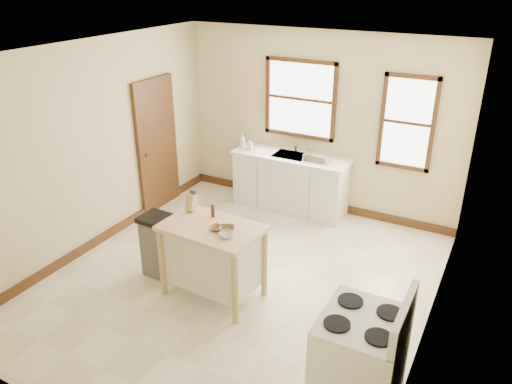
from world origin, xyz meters
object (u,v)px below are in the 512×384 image
pepper_grinder (213,211)px  soap_bottle_b (250,145)px  knife_block (191,203)px  trash_bin (160,246)px  bowl_c (226,235)px  gas_stove (360,350)px  bowl_a (217,228)px  bowl_b (227,229)px  dish_rack (317,158)px  kitchen_island (213,261)px  soap_bottle_a (243,141)px

pepper_grinder → soap_bottle_b: bearing=108.3°
pepper_grinder → knife_block: bearing=176.8°
trash_bin → soap_bottle_b: bearing=92.1°
soap_bottle_b → bowl_c: size_ratio=1.08×
trash_bin → gas_stove: 2.98m
bowl_a → bowl_b: bearing=20.3°
pepper_grinder → trash_bin: bearing=-168.2°
trash_bin → bowl_b: bearing=-1.6°
bowl_c → trash_bin: size_ratio=0.19×
dish_rack → bowl_b: dish_rack is taller
kitchen_island → knife_block: 0.74m
pepper_grinder → bowl_b: size_ratio=0.88×
bowl_c → trash_bin: 1.25m
knife_block → bowl_b: size_ratio=1.17×
bowl_c → gas_stove: (1.74, -0.65, -0.35)m
knife_block → pepper_grinder: (0.32, -0.02, -0.02)m
soap_bottle_a → bowl_b: soap_bottle_a is taller
soap_bottle_a → trash_bin: 2.53m
soap_bottle_b → bowl_b: (1.07, -2.47, -0.06)m
bowl_b → trash_bin: 1.17m
knife_block → bowl_c: (0.70, -0.36, -0.08)m
kitchen_island → pepper_grinder: 0.59m
bowl_b → gas_stove: gas_stove is taller
dish_rack → bowl_a: size_ratio=2.50×
soap_bottle_a → dish_rack: size_ratio=0.61×
knife_block → bowl_c: size_ratio=1.25×
bowl_a → bowl_c: bowl_c is taller
kitchen_island → pepper_grinder: pepper_grinder is taller
kitchen_island → pepper_grinder: size_ratio=7.57×
bowl_b → dish_rack: bearing=88.4°
pepper_grinder → bowl_b: 0.38m
kitchen_island → bowl_a: (0.10, -0.04, 0.48)m
dish_rack → knife_block: knife_block is taller
dish_rack → soap_bottle_b: bearing=-179.9°
kitchen_island → gas_stove: gas_stove is taller
bowl_a → soap_bottle_b: bearing=110.8°
dish_rack → pepper_grinder: 2.34m
soap_bottle_b → knife_block: knife_block is taller
bowl_a → bowl_c: bearing=-26.8°
soap_bottle_b → pepper_grinder: soap_bottle_b is taller
dish_rack → gas_stove: size_ratio=0.32×
soap_bottle_a → bowl_c: bearing=-85.4°
bowl_b → bowl_a: bearing=-159.7°
knife_block → bowl_a: size_ratio=1.31×
knife_block → trash_bin: 0.76m
soap_bottle_a → soap_bottle_b: bearing=-33.3°
bowl_a → soap_bottle_a: bearing=113.6°
bowl_b → bowl_c: 0.15m
bowl_a → gas_stove: 2.09m
dish_rack → kitchen_island: bearing=-98.4°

